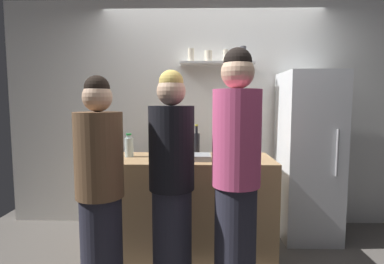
# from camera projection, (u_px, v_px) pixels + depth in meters

# --- Properties ---
(back_wall_assembly) EXTENTS (4.80, 0.32, 2.60)m
(back_wall_assembly) POSITION_uv_depth(u_px,v_px,m) (212.00, 114.00, 3.58)
(back_wall_assembly) COLOR white
(back_wall_assembly) RESTS_ON ground
(refrigerator) EXTENTS (0.56, 0.66, 1.75)m
(refrigerator) POSITION_uv_depth(u_px,v_px,m) (308.00, 156.00, 3.21)
(refrigerator) COLOR silver
(refrigerator) RESTS_ON ground
(counter) EXTENTS (1.54, 0.65, 0.91)m
(counter) POSITION_uv_depth(u_px,v_px,m) (192.00, 204.00, 2.95)
(counter) COLOR #9E7A51
(counter) RESTS_ON ground
(baking_pan) EXTENTS (0.34, 0.24, 0.05)m
(baking_pan) POSITION_uv_depth(u_px,v_px,m) (192.00, 157.00, 2.81)
(baking_pan) COLOR gray
(baking_pan) RESTS_ON counter
(utensil_holder) EXTENTS (0.09, 0.09, 0.22)m
(utensil_holder) POSITION_uv_depth(u_px,v_px,m) (242.00, 149.00, 3.03)
(utensil_holder) COLOR #B2B2B7
(utensil_holder) RESTS_ON counter
(wine_bottle_dark_glass) EXTENTS (0.07, 0.07, 0.31)m
(wine_bottle_dark_glass) POSITION_uv_depth(u_px,v_px,m) (197.00, 143.00, 3.06)
(wine_bottle_dark_glass) COLOR black
(wine_bottle_dark_glass) RESTS_ON counter
(wine_bottle_green_glass) EXTENTS (0.07, 0.07, 0.30)m
(wine_bottle_green_glass) POSITION_uv_depth(u_px,v_px,m) (168.00, 147.00, 2.86)
(wine_bottle_green_glass) COLOR #19471E
(wine_bottle_green_glass) RESTS_ON counter
(water_bottle_plastic) EXTENTS (0.08, 0.08, 0.23)m
(water_bottle_plastic) POSITION_uv_depth(u_px,v_px,m) (129.00, 146.00, 2.96)
(water_bottle_plastic) COLOR silver
(water_bottle_plastic) RESTS_ON counter
(person_blonde) EXTENTS (0.34, 0.34, 1.68)m
(person_blonde) POSITION_uv_depth(u_px,v_px,m) (172.00, 184.00, 2.28)
(person_blonde) COLOR #262633
(person_blonde) RESTS_ON ground
(person_pink_top) EXTENTS (0.34, 0.34, 1.81)m
(person_pink_top) POSITION_uv_depth(u_px,v_px,m) (236.00, 178.00, 2.14)
(person_pink_top) COLOR #262633
(person_pink_top) RESTS_ON ground
(person_brown_jacket) EXTENTS (0.34, 0.34, 1.63)m
(person_brown_jacket) POSITION_uv_depth(u_px,v_px,m) (100.00, 192.00, 2.17)
(person_brown_jacket) COLOR #262633
(person_brown_jacket) RESTS_ON ground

